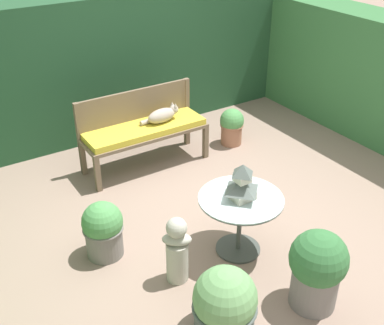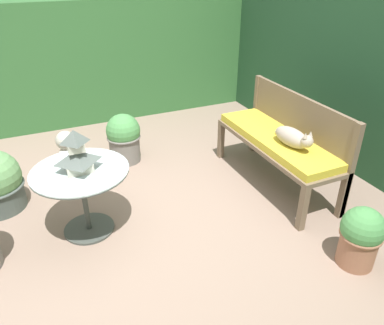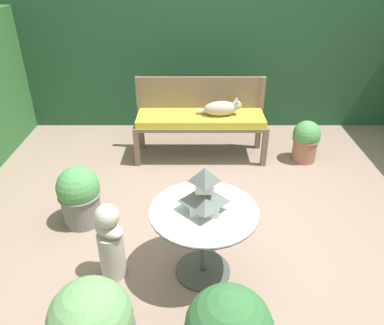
{
  "view_description": "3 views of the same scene",
  "coord_description": "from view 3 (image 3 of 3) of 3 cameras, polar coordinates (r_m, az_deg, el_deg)",
  "views": [
    {
      "loc": [
        -2.49,
        -3.42,
        3.03
      ],
      "look_at": [
        -0.05,
        0.4,
        0.41
      ],
      "focal_mm": 45.0,
      "sensor_mm": 36.0,
      "label": 1
    },
    {
      "loc": [
        2.5,
        -0.89,
        2.08
      ],
      "look_at": [
        -0.2,
        0.33,
        0.44
      ],
      "focal_mm": 35.0,
      "sensor_mm": 36.0,
      "label": 2
    },
    {
      "loc": [
        -0.28,
        -2.77,
        2.2
      ],
      "look_at": [
        -0.27,
        0.17,
        0.52
      ],
      "focal_mm": 35.0,
      "sensor_mm": 36.0,
      "label": 3
    }
  ],
  "objects": [
    {
      "name": "foliage_hedge_back",
      "position": [
        5.6,
        2.86,
        16.58
      ],
      "size": [
        6.4,
        1.03,
        1.86
      ],
      "primitive_type": "cube",
      "color": "#234C2D",
      "rests_on": "ground"
    },
    {
      "name": "garden_bench",
      "position": [
        4.37,
        1.2,
        6.34
      ],
      "size": [
        1.52,
        0.5,
        0.54
      ],
      "color": "brown",
      "rests_on": "ground"
    },
    {
      "name": "ground",
      "position": [
        3.55,
        4.46,
        -8.63
      ],
      "size": [
        30.0,
        30.0,
        0.0
      ],
      "primitive_type": "plane",
      "color": "gray"
    },
    {
      "name": "cat",
      "position": [
        4.31,
        4.43,
        8.26
      ],
      "size": [
        0.51,
        0.21,
        0.21
      ],
      "rotation": [
        0.0,
        0.0,
        0.12
      ],
      "color": "#A89989",
      "rests_on": "garden_bench"
    },
    {
      "name": "potted_plant_table_near",
      "position": [
        4.57,
        16.85,
        3.26
      ],
      "size": [
        0.32,
        0.32,
        0.5
      ],
      "color": "#9E664C",
      "rests_on": "ground"
    },
    {
      "name": "bench_backrest",
      "position": [
        4.51,
        1.17,
        9.88
      ],
      "size": [
        1.52,
        0.06,
        0.92
      ],
      "color": "brown",
      "rests_on": "ground"
    },
    {
      "name": "garden_bust",
      "position": [
        2.88,
        -12.42,
        -11.72
      ],
      "size": [
        0.29,
        0.26,
        0.65
      ],
      "rotation": [
        0.0,
        0.0,
        -0.59
      ],
      "color": "#B7B2A3",
      "rests_on": "ground"
    },
    {
      "name": "potted_plant_table_far",
      "position": [
        3.5,
        -16.88,
        -4.84
      ],
      "size": [
        0.38,
        0.38,
        0.56
      ],
      "color": "slate",
      "rests_on": "ground"
    },
    {
      "name": "patio_table",
      "position": [
        2.74,
        1.7,
        -9.33
      ],
      "size": [
        0.78,
        0.78,
        0.6
      ],
      "color": "#424742",
      "rests_on": "ground"
    },
    {
      "name": "pagoda_birdhouse",
      "position": [
        2.58,
        1.79,
        -4.63
      ],
      "size": [
        0.27,
        0.27,
        0.35
      ],
      "color": "beige",
      "rests_on": "patio_table"
    }
  ]
}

